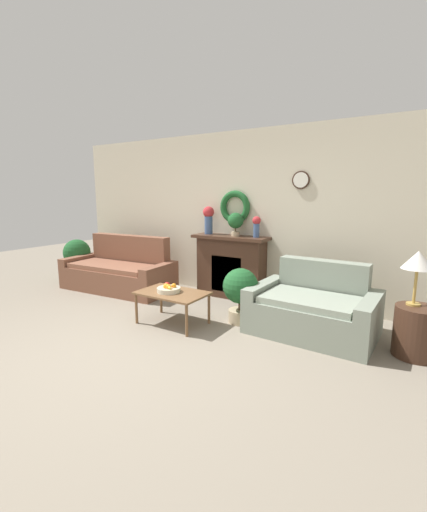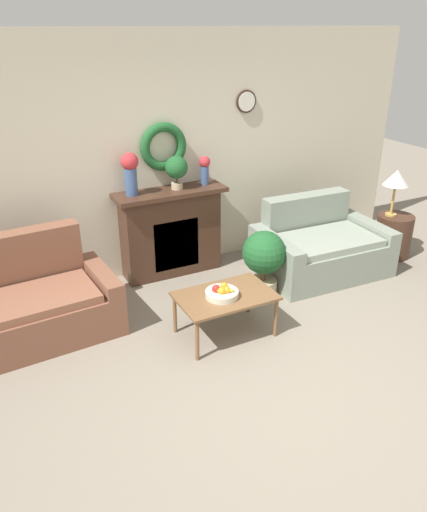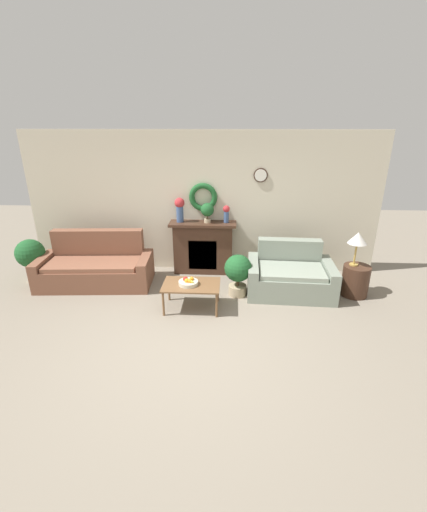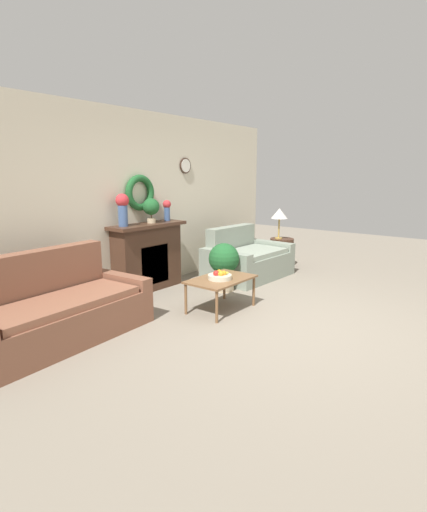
# 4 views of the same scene
# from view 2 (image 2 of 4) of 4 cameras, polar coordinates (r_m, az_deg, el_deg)

# --- Properties ---
(ground_plane) EXTENTS (16.00, 16.00, 0.00)m
(ground_plane) POSITION_cam_2_polar(r_m,az_deg,el_deg) (4.19, 8.88, -15.93)
(ground_plane) COLOR gray
(wall_back) EXTENTS (6.80, 0.17, 2.70)m
(wall_back) POSITION_cam_2_polar(r_m,az_deg,el_deg) (5.75, -6.34, 11.11)
(wall_back) COLOR beige
(wall_back) RESTS_ON ground_plane
(fireplace) EXTENTS (1.28, 0.41, 1.03)m
(fireplace) POSITION_cam_2_polar(r_m,az_deg,el_deg) (5.84, -4.88, 2.79)
(fireplace) COLOR #42281C
(fireplace) RESTS_ON ground_plane
(couch_left) EXTENTS (2.08, 1.03, 0.95)m
(couch_left) POSITION_cam_2_polar(r_m,az_deg,el_deg) (5.01, -22.83, -5.90)
(couch_left) COLOR brown
(couch_left) RESTS_ON ground_plane
(loveseat_right) EXTENTS (1.51, 1.05, 0.86)m
(loveseat_right) POSITION_cam_2_polar(r_m,az_deg,el_deg) (6.08, 12.05, 0.95)
(loveseat_right) COLOR gray
(loveseat_right) RESTS_ON ground_plane
(coffee_table) EXTENTS (0.90, 0.58, 0.43)m
(coffee_table) POSITION_cam_2_polar(r_m,az_deg,el_deg) (4.68, 1.35, -4.91)
(coffee_table) COLOR brown
(coffee_table) RESTS_ON ground_plane
(fruit_bowl) EXTENTS (0.31, 0.31, 0.12)m
(fruit_bowl) POSITION_cam_2_polar(r_m,az_deg,el_deg) (4.61, 0.97, -4.22)
(fruit_bowl) COLOR beige
(fruit_bowl) RESTS_ON coffee_table
(side_table_by_loveseat) EXTENTS (0.45, 0.45, 0.54)m
(side_table_by_loveseat) POSITION_cam_2_polar(r_m,az_deg,el_deg) (6.76, 19.86, 2.20)
(side_table_by_loveseat) COLOR #42281C
(side_table_by_loveseat) RESTS_ON ground_plane
(table_lamp) EXTENTS (0.31, 0.31, 0.58)m
(table_lamp) POSITION_cam_2_polar(r_m,az_deg,el_deg) (6.51, 20.18, 8.27)
(table_lamp) COLOR #B28E42
(table_lamp) RESTS_ON side_table_by_loveseat
(vase_on_mantel_left) EXTENTS (0.19, 0.19, 0.46)m
(vase_on_mantel_left) POSITION_cam_2_polar(r_m,az_deg,el_deg) (5.46, -9.50, 9.60)
(vase_on_mantel_left) COLOR #3D5684
(vase_on_mantel_left) RESTS_ON fireplace
(vase_on_mantel_right) EXTENTS (0.13, 0.13, 0.33)m
(vase_on_mantel_right) POSITION_cam_2_polar(r_m,az_deg,el_deg) (5.79, -1.02, 10.03)
(vase_on_mantel_right) COLOR #3D5684
(vase_on_mantel_right) RESTS_ON fireplace
(potted_plant_on_mantel) EXTENTS (0.25, 0.25, 0.38)m
(potted_plant_on_mantel) POSITION_cam_2_polar(r_m,az_deg,el_deg) (5.62, -4.26, 9.94)
(potted_plant_on_mantel) COLOR tan
(potted_plant_on_mantel) RESTS_ON fireplace
(potted_plant_floor_by_loveseat) EXTENTS (0.47, 0.47, 0.74)m
(potted_plant_floor_by_loveseat) POSITION_cam_2_polar(r_m,az_deg,el_deg) (5.38, 5.77, -0.17)
(potted_plant_floor_by_loveseat) COLOR tan
(potted_plant_floor_by_loveseat) RESTS_ON ground_plane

